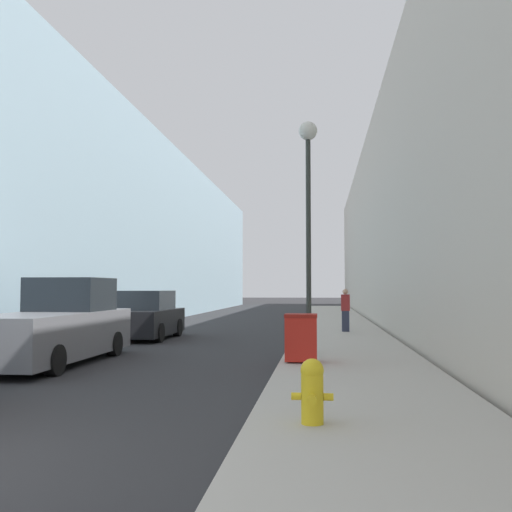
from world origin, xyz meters
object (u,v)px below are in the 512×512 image
lamppost (308,191)px  pickup_truck (56,327)px  fire_hydrant (312,389)px  parked_sedan_near (145,317)px  trash_bin (301,337)px  pedestrian_on_sidewalk (345,310)px

lamppost → pickup_truck: bearing=-163.5°
fire_hydrant → pickup_truck: size_ratio=0.14×
pickup_truck → parked_sedan_near: bearing=89.1°
fire_hydrant → trash_bin: (-0.34, 5.76, 0.14)m
trash_bin → parked_sedan_near: 8.93m
fire_hydrant → parked_sedan_near: parked_sedan_near is taller
pickup_truck → pedestrian_on_sidewalk: bearing=50.6°
parked_sedan_near → lamppost: bearing=-39.1°
fire_hydrant → parked_sedan_near: bearing=115.8°
pickup_truck → pedestrian_on_sidewalk: size_ratio=3.42×
pickup_truck → parked_sedan_near: (0.10, 6.55, -0.08)m
parked_sedan_near → trash_bin: bearing=-49.9°
trash_bin → lamppost: bearing=86.3°
fire_hydrant → pedestrian_on_sidewalk: pedestrian_on_sidewalk is taller
pedestrian_on_sidewalk → fire_hydrant: bearing=-94.0°
fire_hydrant → lamppost: bearing=91.5°
fire_hydrant → lamppost: size_ratio=0.13×
lamppost → pedestrian_on_sidewalk: 7.88m
parked_sedan_near → pedestrian_on_sidewalk: pedestrian_on_sidewalk is taller
pickup_truck → lamppost: bearing=16.5°
fire_hydrant → parked_sedan_near: (-6.08, 12.59, 0.21)m
lamppost → pedestrian_on_sidewalk: bearing=80.1°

